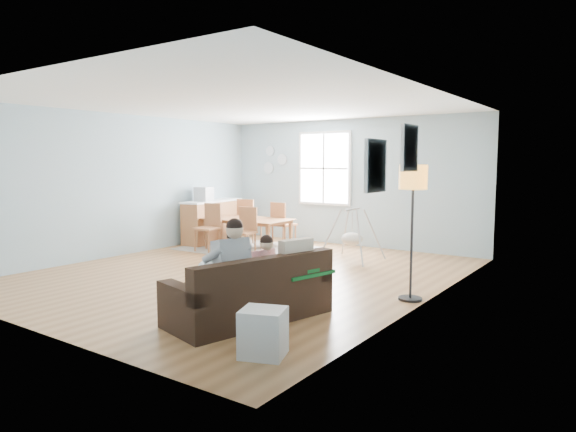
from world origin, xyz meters
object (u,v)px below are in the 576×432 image
Objects in this scene: floor_lamp at (413,189)px; chair_sw at (210,224)px; father at (226,266)px; toddler at (261,261)px; chair_se at (245,228)px; storage_cube at (262,333)px; monitor at (204,194)px; counter at (212,221)px; sofa at (252,297)px; chair_ne at (281,221)px; chair_nw at (248,218)px; dining_table at (247,234)px; baby_swing at (352,238)px.

chair_sw is at bearing 165.20° from floor_lamp.
toddler is (0.16, 0.42, 0.01)m from father.
floor_lamp is at bearing -18.39° from chair_se.
monitor is at bearing 138.65° from storage_cube.
counter is at bearing 158.81° from floor_lamp.
floor_lamp is at bearing 58.09° from sofa.
sofa is 5.16m from chair_ne.
sofa is 5.90m from counter.
storage_cube is 6.75m from chair_nw.
dining_table is at bearing 126.83° from father.
storage_cube is 5.85m from chair_sw.
chair_ne is 2.11m from baby_swing.
father is 1.54× the size of toddler.
chair_se reaches higher than dining_table.
storage_cube is at bearing -51.07° from dining_table.
floor_lamp reaches higher than chair_nw.
sofa is 5.71m from monitor.
chair_nw is at bearing 126.90° from father.
counter is (-1.20, 0.24, 0.17)m from dining_table.
baby_swing is at bearing 101.02° from toddler.
chair_nw is 1.10m from monitor.
father is 1.29× the size of chair_se.
chair_nw is at bearing 125.46° from dining_table.
dining_table is (-3.91, 4.52, 0.09)m from storage_cube.
chair_nw is at bearing -178.13° from chair_ne.
father is at bearing -45.29° from counter.
baby_swing is at bearing -3.54° from counter.
sofa is at bearing -40.78° from chair_sw.
chair_ne is at bearing 54.20° from dining_table.
chair_sw is (-0.44, -0.63, 0.23)m from dining_table.
dining_table is 0.80m from chair_se.
toddler is at bearing -39.11° from chair_sw.
chair_sw is 1.16m from counter.
dining_table is 2.44m from baby_swing.
chair_se is (0.91, 0.02, -0.02)m from chair_sw.
floor_lamp is 4.71m from chair_ne.
chair_se is at bearing 161.61° from floor_lamp.
monitor is at bearing 161.50° from chair_se.
toddler is 5.53m from monitor.
baby_swing is (-0.71, 3.75, 0.16)m from sofa.
chair_nw is at bearing 26.26° from counter.
sofa is 3.82m from baby_swing.
sofa is 1.15× the size of floor_lamp.
storage_cube is 5.98m from dining_table.
storage_cube is 5.22m from chair_se.
father reaches higher than dining_table.
chair_ne is at bearing 13.54° from counter.
sofa is at bearing -79.23° from baby_swing.
sofa is 4.76m from chair_sw.
toddler is 4.61m from chair_sw.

